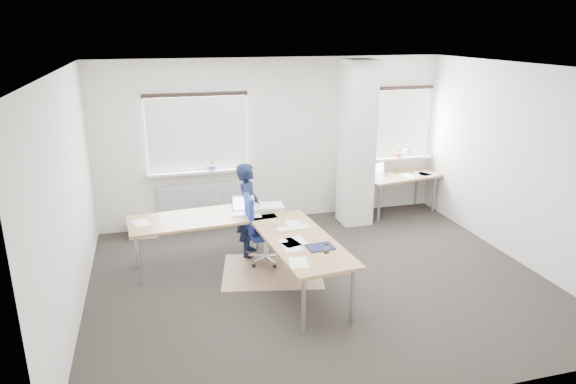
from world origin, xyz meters
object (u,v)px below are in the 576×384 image
object	(u,v)px
desk_main	(252,229)
desk_side	(399,177)
task_chair	(263,244)
person	(248,210)

from	to	relation	value
desk_main	desk_side	bearing A→B (deg)	25.29
task_chair	person	distance (m)	0.56
desk_side	task_chair	distance (m)	3.20
desk_main	task_chair	size ratio (longest dim) A/B	2.55
desk_main	person	xyz separation A→B (m)	(0.10, 0.74, 0.01)
desk_side	task_chair	world-z (taller)	desk_side
desk_main	desk_side	xyz separation A→B (m)	(3.08, 1.80, -0.01)
desk_side	person	bearing A→B (deg)	-170.44
task_chair	person	bearing A→B (deg)	111.18
desk_main	desk_side	size ratio (longest dim) A/B	1.75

